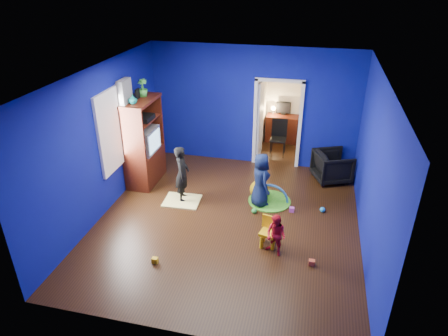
% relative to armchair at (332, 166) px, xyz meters
% --- Properties ---
extents(floor, '(5.00, 5.50, 0.01)m').
position_rel_armchair_xyz_m(floor, '(-1.97, -2.20, -0.36)').
color(floor, black).
rests_on(floor, ground).
extents(ceiling, '(5.00, 5.50, 0.01)m').
position_rel_armchair_xyz_m(ceiling, '(-1.97, -2.20, 2.54)').
color(ceiling, white).
rests_on(ceiling, wall_back).
extents(wall_back, '(5.00, 0.02, 2.90)m').
position_rel_armchair_xyz_m(wall_back, '(-1.97, 0.55, 1.09)').
color(wall_back, navy).
rests_on(wall_back, floor).
extents(wall_front, '(5.00, 0.02, 2.90)m').
position_rel_armchair_xyz_m(wall_front, '(-1.97, -4.95, 1.09)').
color(wall_front, navy).
rests_on(wall_front, floor).
extents(wall_left, '(0.02, 5.50, 2.90)m').
position_rel_armchair_xyz_m(wall_left, '(-4.47, -2.20, 1.09)').
color(wall_left, navy).
rests_on(wall_left, floor).
extents(wall_right, '(0.02, 5.50, 2.90)m').
position_rel_armchair_xyz_m(wall_right, '(0.53, -2.20, 1.09)').
color(wall_right, navy).
rests_on(wall_right, floor).
extents(alcove, '(1.00, 1.75, 2.50)m').
position_rel_armchair_xyz_m(alcove, '(-1.37, 1.42, 0.89)').
color(alcove, silver).
rests_on(alcove, floor).
extents(armchair, '(1.01, 1.00, 0.71)m').
position_rel_armchair_xyz_m(armchair, '(0.00, 0.00, 0.00)').
color(armchair, black).
rests_on(armchair, floor).
extents(child_black, '(0.39, 0.50, 1.23)m').
position_rel_armchair_xyz_m(child_black, '(-3.09, -1.61, 0.26)').
color(child_black, black).
rests_on(child_black, floor).
extents(child_navy, '(0.61, 0.67, 1.16)m').
position_rel_armchair_xyz_m(child_navy, '(-1.46, -1.43, 0.22)').
color(child_navy, '#0F1338').
rests_on(child_navy, floor).
extents(toddler_red, '(0.47, 0.44, 0.77)m').
position_rel_armchair_xyz_m(toddler_red, '(-0.96, -2.97, 0.03)').
color(toddler_red, '#AD1216').
rests_on(toddler_red, floor).
extents(vase, '(0.24, 0.24, 0.19)m').
position_rel_armchair_xyz_m(vase, '(-4.18, -1.31, 1.70)').
color(vase, '#0C5D60').
rests_on(vase, tv_armoire).
extents(potted_plant, '(0.25, 0.25, 0.38)m').
position_rel_armchair_xyz_m(potted_plant, '(-4.18, -0.79, 1.80)').
color(potted_plant, green).
rests_on(potted_plant, tv_armoire).
extents(tv_armoire, '(0.58, 1.14, 1.96)m').
position_rel_armchair_xyz_m(tv_armoire, '(-4.18, -1.01, 0.62)').
color(tv_armoire, '#371609').
rests_on(tv_armoire, floor).
extents(crt_tv, '(0.46, 0.70, 0.54)m').
position_rel_armchair_xyz_m(crt_tv, '(-4.14, -1.01, 0.66)').
color(crt_tv, silver).
rests_on(crt_tv, tv_armoire).
extents(yellow_blanket, '(0.78, 0.64, 0.03)m').
position_rel_armchair_xyz_m(yellow_blanket, '(-3.09, -1.71, -0.34)').
color(yellow_blanket, '#F2E07A').
rests_on(yellow_blanket, floor).
extents(hopper_ball, '(0.41, 0.41, 0.41)m').
position_rel_armchair_xyz_m(hopper_ball, '(-1.51, -1.18, -0.15)').
color(hopper_ball, yellow).
rests_on(hopper_ball, floor).
extents(kid_chair, '(0.33, 0.33, 0.50)m').
position_rel_armchair_xyz_m(kid_chair, '(-1.11, -2.77, -0.11)').
color(kid_chair, yellow).
rests_on(kid_chair, floor).
extents(play_mat, '(0.90, 0.90, 0.02)m').
position_rel_armchair_xyz_m(play_mat, '(-1.27, -1.28, -0.34)').
color(play_mat, '#2E9120').
rests_on(play_mat, floor).
extents(toy_arch, '(0.81, 0.06, 0.81)m').
position_rel_armchair_xyz_m(toy_arch, '(-1.27, -1.28, -0.34)').
color(toy_arch, '#3F8CD8').
rests_on(toy_arch, floor).
extents(window_left, '(0.03, 0.95, 1.55)m').
position_rel_armchair_xyz_m(window_left, '(-4.46, -1.85, 1.19)').
color(window_left, white).
rests_on(window_left, wall_left).
extents(curtain, '(0.14, 0.42, 2.40)m').
position_rel_armchair_xyz_m(curtain, '(-4.34, -1.30, 0.89)').
color(curtain, slate).
rests_on(curtain, floor).
extents(doorway, '(1.16, 0.10, 2.10)m').
position_rel_armchair_xyz_m(doorway, '(-1.37, 0.55, 0.69)').
color(doorway, white).
rests_on(doorway, floor).
extents(study_desk, '(0.88, 0.44, 0.75)m').
position_rel_armchair_xyz_m(study_desk, '(-1.37, 2.06, 0.02)').
color(study_desk, '#3D140A').
rests_on(study_desk, floor).
extents(desk_monitor, '(0.40, 0.05, 0.32)m').
position_rel_armchair_xyz_m(desk_monitor, '(-1.37, 2.18, 0.59)').
color(desk_monitor, black).
rests_on(desk_monitor, study_desk).
extents(desk_lamp, '(0.14, 0.14, 0.14)m').
position_rel_armchair_xyz_m(desk_lamp, '(-1.65, 2.12, 0.57)').
color(desk_lamp, '#FFD88C').
rests_on(desk_lamp, study_desk).
extents(folding_chair, '(0.40, 0.40, 0.92)m').
position_rel_armchair_xyz_m(folding_chair, '(-1.37, 1.10, 0.10)').
color(folding_chair, black).
rests_on(folding_chair, floor).
extents(book_shelf, '(0.88, 0.24, 0.04)m').
position_rel_armchair_xyz_m(book_shelf, '(-1.37, 2.17, 1.66)').
color(book_shelf, white).
rests_on(book_shelf, study_desk).
extents(toy_0, '(0.10, 0.08, 0.10)m').
position_rel_armchair_xyz_m(toy_0, '(-0.32, -3.13, -0.31)').
color(toy_0, '#E95526').
rests_on(toy_0, floor).
extents(toy_1, '(0.11, 0.11, 0.11)m').
position_rel_armchair_xyz_m(toy_1, '(-0.16, -1.43, -0.30)').
color(toy_1, '#2392CB').
rests_on(toy_1, floor).
extents(toy_2, '(0.10, 0.08, 0.10)m').
position_rel_armchair_xyz_m(toy_2, '(-2.91, -3.67, -0.31)').
color(toy_2, '#E5A60C').
rests_on(toy_2, floor).
extents(toy_3, '(0.11, 0.11, 0.11)m').
position_rel_armchair_xyz_m(toy_3, '(-1.51, -1.79, -0.30)').
color(toy_3, green).
rests_on(toy_3, floor).
extents(toy_4, '(0.10, 0.08, 0.10)m').
position_rel_armchair_xyz_m(toy_4, '(-0.78, -1.57, -0.31)').
color(toy_4, '#C349AD').
rests_on(toy_4, floor).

